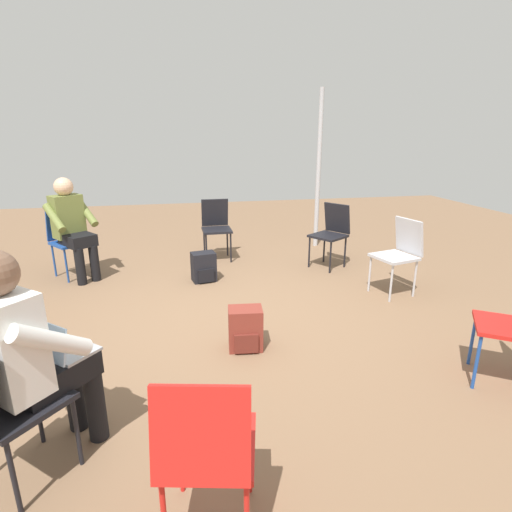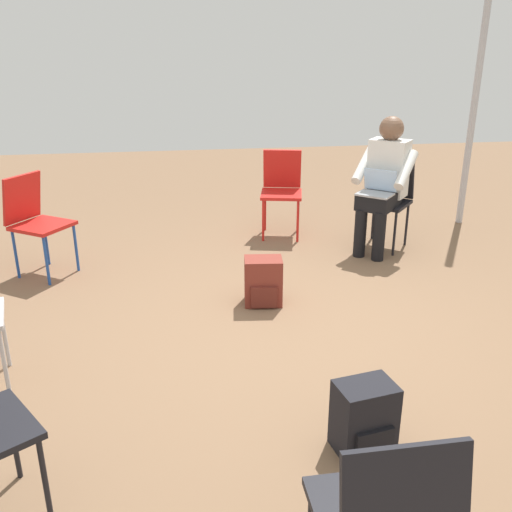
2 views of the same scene
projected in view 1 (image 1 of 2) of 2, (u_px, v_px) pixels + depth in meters
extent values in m
plane|color=brown|center=(224.00, 319.00, 3.90)|extent=(14.00, 14.00, 0.00)
cube|color=red|center=(507.00, 327.00, 2.80)|extent=(0.56, 0.56, 0.03)
cylinder|color=#1E4799|center=(477.00, 362.00, 2.78)|extent=(0.02, 0.02, 0.42)
cylinder|color=#1E4799|center=(472.00, 340.00, 3.08)|extent=(0.02, 0.02, 0.42)
cube|color=#1E4799|center=(71.00, 243.00, 4.96)|extent=(0.56, 0.56, 0.03)
cylinder|color=#1E4799|center=(93.00, 260.00, 5.05)|extent=(0.02, 0.02, 0.42)
cylinder|color=#1E4799|center=(67.00, 266.00, 4.80)|extent=(0.02, 0.02, 0.42)
cylinder|color=#1E4799|center=(80.00, 255.00, 5.26)|extent=(0.02, 0.02, 0.42)
cylinder|color=#1E4799|center=(54.00, 260.00, 5.01)|extent=(0.02, 0.02, 0.42)
cube|color=#1E4799|center=(62.00, 224.00, 5.02)|extent=(0.36, 0.31, 0.40)
cube|color=black|center=(328.00, 236.00, 5.29)|extent=(0.55, 0.55, 0.03)
cylinder|color=black|center=(330.00, 258.00, 5.13)|extent=(0.02, 0.02, 0.42)
cylinder|color=black|center=(309.00, 252.00, 5.36)|extent=(0.02, 0.02, 0.42)
cylinder|color=black|center=(345.00, 252.00, 5.36)|extent=(0.02, 0.02, 0.42)
cylinder|color=black|center=(324.00, 247.00, 5.59)|extent=(0.02, 0.02, 0.42)
cube|color=black|center=(337.00, 218.00, 5.36)|extent=(0.29, 0.37, 0.40)
cube|color=#B7B7BC|center=(394.00, 257.00, 4.39)|extent=(0.48, 0.48, 0.03)
cylinder|color=#B7B7BC|center=(391.00, 283.00, 4.24)|extent=(0.02, 0.02, 0.42)
cylinder|color=#B7B7BC|center=(370.00, 274.00, 4.54)|extent=(0.02, 0.02, 0.42)
cylinder|color=#B7B7BC|center=(415.00, 279.00, 4.38)|extent=(0.02, 0.02, 0.42)
cylinder|color=#B7B7BC|center=(393.00, 270.00, 4.67)|extent=(0.02, 0.02, 0.42)
cube|color=#B7B7BC|center=(409.00, 236.00, 4.41)|extent=(0.18, 0.39, 0.40)
cube|color=black|center=(217.00, 230.00, 5.62)|extent=(0.41, 0.41, 0.03)
cylinder|color=black|center=(231.00, 248.00, 5.57)|extent=(0.02, 0.02, 0.42)
cylinder|color=black|center=(206.00, 249.00, 5.50)|extent=(0.02, 0.02, 0.42)
cylinder|color=black|center=(227.00, 242.00, 5.88)|extent=(0.02, 0.02, 0.42)
cylinder|color=black|center=(204.00, 243.00, 5.81)|extent=(0.02, 0.02, 0.42)
cube|color=black|center=(215.00, 213.00, 5.74)|extent=(0.38, 0.10, 0.40)
cylinder|color=red|center=(11.00, 296.00, 3.91)|extent=(0.02, 0.02, 0.42)
cube|color=red|center=(209.00, 445.00, 1.73)|extent=(0.48, 0.48, 0.03)
cylinder|color=red|center=(181.00, 456.00, 1.96)|extent=(0.02, 0.02, 0.42)
cylinder|color=red|center=(250.00, 457.00, 1.96)|extent=(0.02, 0.02, 0.42)
cube|color=red|center=(200.00, 436.00, 1.49)|extent=(0.39, 0.17, 0.40)
cube|color=black|center=(20.00, 404.00, 2.00)|extent=(0.56, 0.56, 0.03)
cylinder|color=black|center=(38.00, 411.00, 2.28)|extent=(0.02, 0.02, 0.42)
cylinder|color=black|center=(77.00, 432.00, 2.13)|extent=(0.02, 0.02, 0.42)
cylinder|color=black|center=(14.00, 478.00, 1.84)|extent=(0.02, 0.02, 0.42)
cylinder|color=black|center=(75.00, 395.00, 2.40)|extent=(0.11, 0.11, 0.45)
cylinder|color=black|center=(96.00, 405.00, 2.31)|extent=(0.11, 0.11, 0.45)
cube|color=black|center=(52.00, 372.00, 2.13)|extent=(0.50, 0.51, 0.14)
cube|color=silver|center=(7.00, 345.00, 1.90)|extent=(0.40, 0.39, 0.52)
cylinder|color=silver|center=(4.00, 322.00, 2.07)|extent=(0.33, 0.36, 0.31)
cylinder|color=silver|center=(52.00, 341.00, 1.88)|extent=(0.33, 0.36, 0.31)
cube|color=#9EA0A5|center=(68.00, 350.00, 2.20)|extent=(0.37, 0.36, 0.02)
cube|color=#B2D1F2|center=(47.00, 341.00, 2.08)|extent=(0.26, 0.23, 0.20)
cylinder|color=black|center=(95.00, 263.00, 4.87)|extent=(0.11, 0.11, 0.45)
cylinder|color=black|center=(80.00, 266.00, 4.74)|extent=(0.11, 0.11, 0.45)
cube|color=black|center=(78.00, 240.00, 4.82)|extent=(0.49, 0.52, 0.14)
cube|color=olive|center=(68.00, 216.00, 4.86)|extent=(0.40, 0.38, 0.52)
sphere|color=#DBAD89|center=(63.00, 187.00, 4.76)|extent=(0.22, 0.22, 0.22)
cylinder|color=olive|center=(87.00, 213.00, 4.94)|extent=(0.31, 0.37, 0.31)
cylinder|color=olive|center=(54.00, 218.00, 4.65)|extent=(0.31, 0.37, 0.31)
cube|color=black|center=(204.00, 267.00, 4.87)|extent=(0.31, 0.25, 0.36)
cube|color=black|center=(204.00, 273.00, 4.89)|extent=(0.24, 0.28, 0.16)
cube|color=maroon|center=(245.00, 328.00, 3.32)|extent=(0.30, 0.23, 0.36)
cube|color=maroon|center=(246.00, 337.00, 3.35)|extent=(0.22, 0.27, 0.16)
cylinder|color=#B2B2B7|center=(319.00, 171.00, 6.13)|extent=(0.07, 0.07, 2.39)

